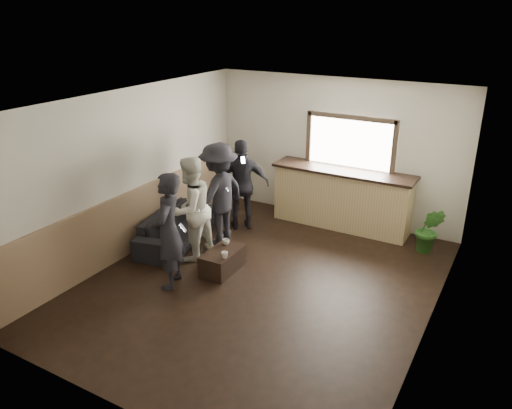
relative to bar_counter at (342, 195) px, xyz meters
The scene contains 12 objects.
ground 2.79m from the bar_counter, 96.35° to the right, with size 5.00×6.00×0.01m, color black.
room_shell 3.00m from the bar_counter, 111.04° to the right, with size 5.01×6.01×2.80m.
bar_counter is the anchor object (origin of this frame).
sofa 3.19m from the bar_counter, 137.47° to the right, with size 1.96×0.77×0.57m, color black.
coffee_table 2.87m from the bar_counter, 111.20° to the right, with size 0.44×0.79×0.35m, color black.
cup_a 2.67m from the bar_counter, 114.43° to the right, with size 0.12×0.12×0.09m, color silver.
cup_b 2.97m from the bar_counter, 106.94° to the right, with size 0.11×0.11×0.10m, color silver.
potted_plant 1.77m from the bar_counter, 11.37° to the right, with size 0.47×0.38×0.85m, color #2D6623.
person_a 3.71m from the bar_counter, 113.34° to the right, with size 0.65×0.77×1.81m.
person_b 3.05m from the bar_counter, 124.67° to the right, with size 0.79×0.95×1.78m.
person_c 2.44m from the bar_counter, 132.89° to the right, with size 0.84×1.27×1.85m.
person_d 1.93m from the bar_counter, 147.26° to the right, with size 1.07×0.96×1.75m.
Camera 1 is at (3.27, -5.91, 4.01)m, focal length 35.00 mm.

